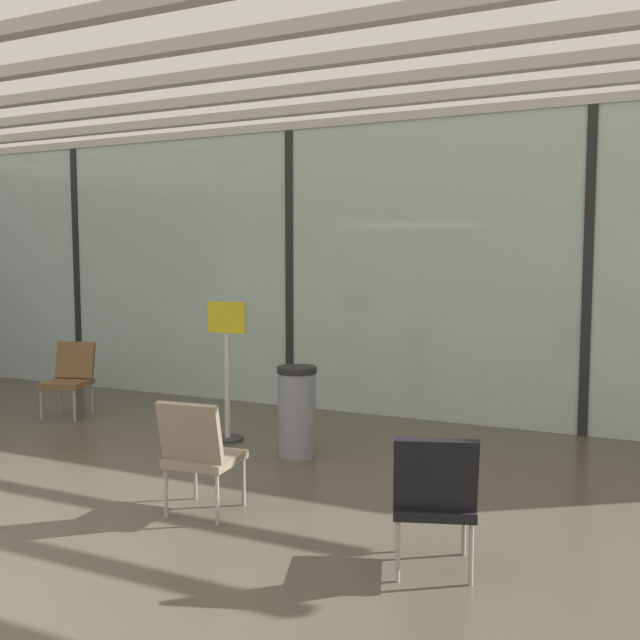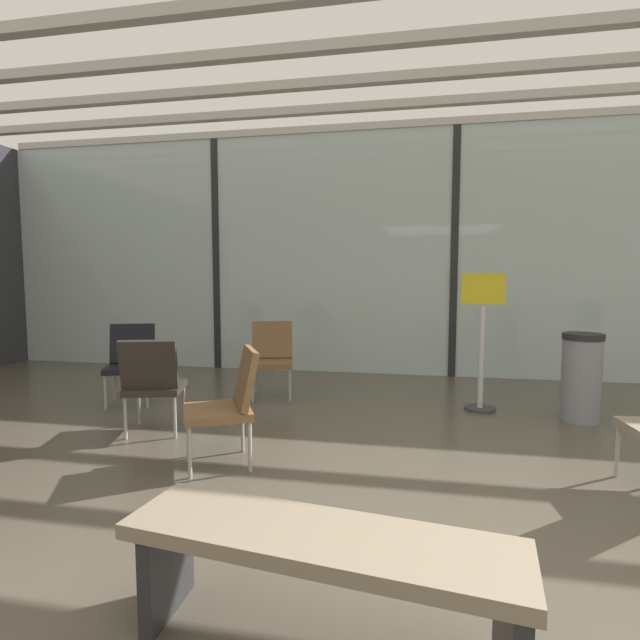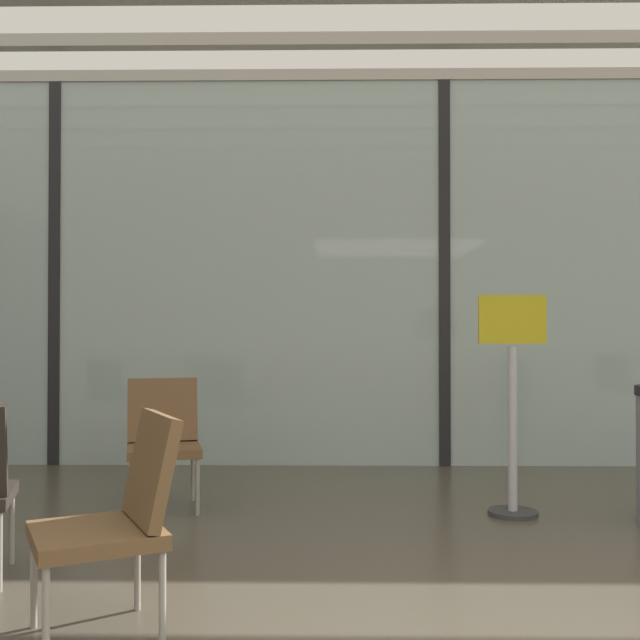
% 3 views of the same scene
% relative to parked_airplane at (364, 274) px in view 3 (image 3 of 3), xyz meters
% --- Properties ---
extents(glass_curtain_wall, '(14.00, 0.08, 3.45)m').
position_rel_parked_airplane_xyz_m(glass_curtain_wall, '(0.42, -6.42, -0.46)').
color(glass_curtain_wall, '#A3B7B2').
rests_on(glass_curtain_wall, ground).
extents(window_mullion_0, '(0.10, 0.12, 3.45)m').
position_rel_parked_airplane_xyz_m(window_mullion_0, '(-3.08, -6.42, -0.46)').
color(window_mullion_0, black).
rests_on(window_mullion_0, ground).
extents(window_mullion_1, '(0.10, 0.12, 3.45)m').
position_rel_parked_airplane_xyz_m(window_mullion_1, '(0.42, -6.42, -0.46)').
color(window_mullion_1, black).
rests_on(window_mullion_1, ground).
extents(parked_airplane, '(12.63, 4.38, 4.38)m').
position_rel_parked_airplane_xyz_m(parked_airplane, '(0.00, 0.00, 0.00)').
color(parked_airplane, silver).
rests_on(parked_airplane, ground).
extents(lounge_chair_2, '(0.60, 0.63, 0.87)m').
position_rel_parked_airplane_xyz_m(lounge_chair_2, '(-1.74, -8.00, -1.69)').
color(lounge_chair_2, brown).
rests_on(lounge_chair_2, ground).
extents(lounge_chair_4, '(0.69, 0.67, 0.87)m').
position_rel_parked_airplane_xyz_m(lounge_chair_4, '(-1.44, -10.11, -1.69)').
color(lounge_chair_4, brown).
rests_on(lounge_chair_4, ground).
extents(info_sign, '(0.44, 0.32, 1.44)m').
position_rel_parked_airplane_xyz_m(info_sign, '(0.60, -8.20, -1.51)').
color(info_sign, '#333333').
rests_on(info_sign, ground).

